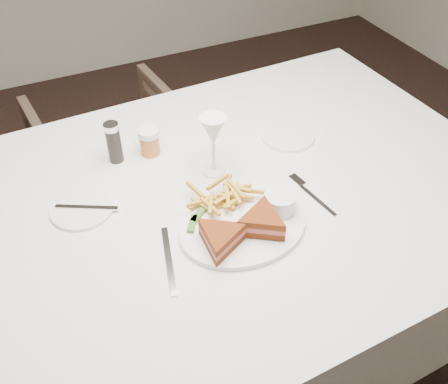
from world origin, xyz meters
TOP-DOWN VIEW (x-y plane):
  - table at (0.23, 0.27)m, footprint 1.65×1.14m
  - chair_far at (0.14, 1.15)m, footprint 0.64×0.61m
  - table_setting at (0.23, 0.22)m, footprint 0.79×0.57m

SIDE VIEW (x-z plane):
  - chair_far at x=0.14m, z-range 0.00..0.60m
  - table at x=0.23m, z-range 0.00..0.75m
  - table_setting at x=0.23m, z-range 0.70..0.88m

